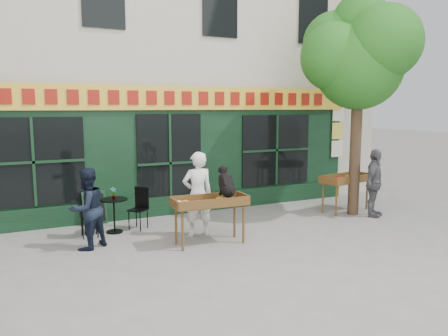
{
  "coord_description": "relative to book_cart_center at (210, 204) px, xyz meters",
  "views": [
    {
      "loc": [
        -3.56,
        -8.26,
        2.77
      ],
      "look_at": [
        0.66,
        0.5,
        1.41
      ],
      "focal_mm": 35.0,
      "sensor_mm": 36.0,
      "label": 1
    }
  ],
  "objects": [
    {
      "name": "potted_plant",
      "position": [
        -1.59,
        1.66,
        0.07
      ],
      "size": [
        0.16,
        0.12,
        0.26
      ],
      "primitive_type": "imported",
      "rotation": [
        0.0,
        0.0,
        0.21
      ],
      "color": "gray",
      "rests_on": "bistro_table"
    },
    {
      "name": "man_left",
      "position": [
        -2.29,
        0.76,
        -0.02
      ],
      "size": [
        0.99,
        0.93,
        1.61
      ],
      "primitive_type": "imported",
      "rotation": [
        0.0,
        0.0,
        3.7
      ],
      "color": "black",
      "rests_on": "ground"
    },
    {
      "name": "ground",
      "position": [
        0.07,
        0.36,
        -0.82
      ],
      "size": [
        80.0,
        80.0,
        0.0
      ],
      "primitive_type": "plane",
      "color": "slate",
      "rests_on": "ground"
    },
    {
      "name": "woman",
      "position": [
        -0.0,
        0.65,
        0.09
      ],
      "size": [
        0.69,
        0.47,
        1.83
      ],
      "primitive_type": "imported",
      "rotation": [
        0.0,
        0.0,
        3.09
      ],
      "color": "white",
      "rests_on": "ground"
    },
    {
      "name": "street_tree",
      "position": [
        4.41,
        0.72,
        3.29
      ],
      "size": [
        3.05,
        2.9,
        5.6
      ],
      "color": "#382619",
      "rests_on": "ground"
    },
    {
      "name": "bistro_chair_right",
      "position": [
        -0.97,
        1.77,
        -0.26
      ],
      "size": [
        0.51,
        0.51,
        0.95
      ],
      "rotation": [
        0.0,
        0.0,
        -0.84
      ],
      "color": "black",
      "rests_on": "ground"
    },
    {
      "name": "building",
      "position": [
        0.07,
        6.34,
        4.15
      ],
      "size": [
        14.0,
        7.26,
        10.0
      ],
      "color": "beige",
      "rests_on": "ground"
    },
    {
      "name": "man_right",
      "position": [
        4.67,
        0.26,
        0.04
      ],
      "size": [
        1.08,
        0.89,
        1.73
      ],
      "primitive_type": "imported",
      "rotation": [
        0.0,
        0.0,
        0.55
      ],
      "color": "#535357",
      "rests_on": "ground"
    },
    {
      "name": "bistro_chair_left",
      "position": [
        -2.23,
        1.57,
        -0.26
      ],
      "size": [
        0.38,
        0.38,
        0.95
      ],
      "rotation": [
        0.0,
        0.0,
        1.52
      ],
      "color": "black",
      "rests_on": "ground"
    },
    {
      "name": "book_cart_right",
      "position": [
        4.41,
        1.01,
        0.0
      ],
      "size": [
        1.59,
        0.91,
        0.99
      ],
      "rotation": [
        0.0,
        0.0,
        0.2
      ],
      "color": "brown",
      "rests_on": "ground"
    },
    {
      "name": "chalkboard",
      "position": [
        -1.86,
        2.55,
        -0.42
      ],
      "size": [
        0.58,
        0.26,
        0.79
      ],
      "rotation": [
        0.0,
        0.0,
        0.14
      ],
      "color": "black",
      "rests_on": "ground"
    },
    {
      "name": "bistro_table",
      "position": [
        -1.59,
        1.66,
        -0.28
      ],
      "size": [
        0.6,
        0.6,
        0.76
      ],
      "color": "black",
      "rests_on": "ground"
    },
    {
      "name": "dog",
      "position": [
        0.35,
        -0.05,
        0.47
      ],
      "size": [
        0.37,
        0.62,
        0.6
      ],
      "primitive_type": null,
      "rotation": [
        0.0,
        0.0,
        -0.05
      ],
      "color": "black",
      "rests_on": "book_cart_center"
    },
    {
      "name": "book_cart_center",
      "position": [
        0.0,
        0.0,
        0.0
      ],
      "size": [
        1.53,
        0.69,
        0.99
      ],
      "rotation": [
        0.0,
        0.0,
        -0.05
      ],
      "color": "brown",
      "rests_on": "ground"
    }
  ]
}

